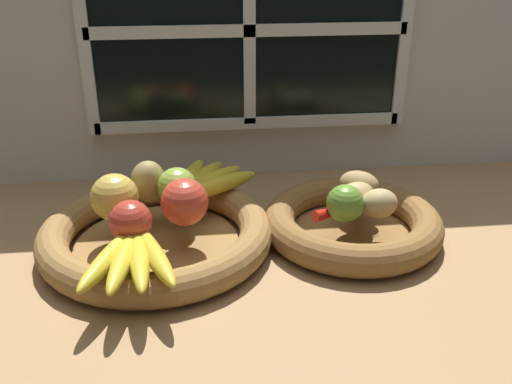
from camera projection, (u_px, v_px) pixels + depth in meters
ground_plane at (266, 243)px, 99.49cm from camera, size 140.00×90.00×3.00cm
back_wall at (248, 44)px, 113.93cm from camera, size 140.00×4.60×55.00cm
fruit_bowl_left at (157, 234)px, 94.30cm from camera, size 39.08×39.08×5.46cm
fruit_bowl_right at (352, 223)px, 97.77cm from camera, size 31.02×31.02×5.46cm
apple_red_front at (131, 221)px, 85.12cm from camera, size 6.63×6.63×6.63cm
apple_golden_left at (115, 197)px, 91.50cm from camera, size 7.83×7.83×7.83cm
apple_green_back at (177, 187)px, 96.45cm from camera, size 6.80×6.80×6.80cm
apple_red_right at (185, 202)px, 90.04cm from camera, size 7.72×7.72×7.72cm
pear_brown at (149, 181)px, 97.86cm from camera, size 8.20×7.93×7.44cm
banana_bunch_front at (132, 255)px, 79.91cm from camera, size 14.86×19.59×2.77cm
banana_bunch_back at (203, 182)px, 102.92cm from camera, size 17.09×18.59×3.11cm
potato_large at (354, 196)px, 95.58cm from camera, size 9.62×8.59×4.60cm
potato_back at (359, 184)px, 99.86cm from camera, size 8.85×7.99×4.81cm
potato_small at (379, 203)px, 92.87cm from camera, size 6.59×5.49×4.86cm
lime_near at (345, 203)px, 91.33cm from camera, size 6.20×6.20×6.20cm
chili_pepper at (349, 207)px, 94.55cm from camera, size 13.54×7.27×2.06cm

